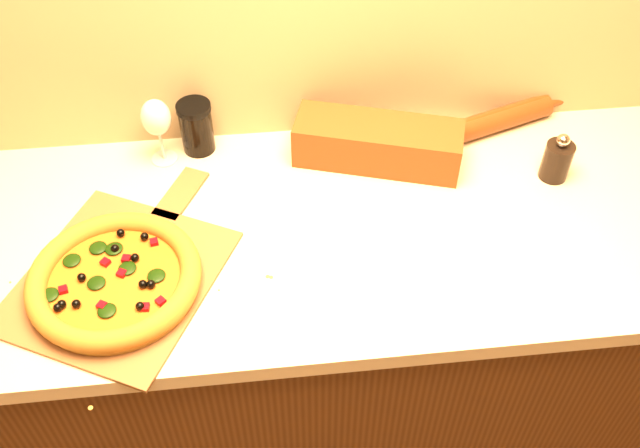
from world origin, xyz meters
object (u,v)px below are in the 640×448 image
Objects in this scene: rolling_pin at (499,120)px; dark_jar at (196,127)px; wine_glass at (156,119)px; pizza_peel at (123,274)px; pizza at (115,280)px; pepper_grinder at (557,160)px.

dark_jar is (-0.73, 0.01, 0.04)m from rolling_pin.
dark_jar is at bearing 20.38° from wine_glass.
wine_glass is (-0.81, -0.02, 0.09)m from rolling_pin.
pizza_peel is 1.71× the size of pizza.
dark_jar reaches higher than pizza_peel.
pepper_grinder is (0.96, 0.19, 0.05)m from pizza_peel.
rolling_pin is (0.88, 0.40, -0.00)m from pizza.
rolling_pin is at bearing -0.44° from dark_jar.
pizza is 2.02× the size of wine_glass.
pepper_grinder reaches higher than pizza_peel.
pizza_peel is at bearing -168.75° from pepper_grinder.
wine_glass is at bearing 105.50° from pizza_peel.
pizza is 0.40m from wine_glass.
wine_glass is at bearing -178.24° from rolling_pin.
dark_jar is at bearing 179.56° from rolling_pin.
pizza is 2.81× the size of pepper_grinder.
pepper_grinder is (0.96, 0.22, 0.02)m from pizza.
pizza_peel is 0.98m from pepper_grinder.
rolling_pin is at bearing 49.77° from pizza_peel.
wine_glass is at bearing 78.51° from pizza.
wine_glass reaches higher than rolling_pin.
pepper_grinder is 0.94× the size of dark_jar.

